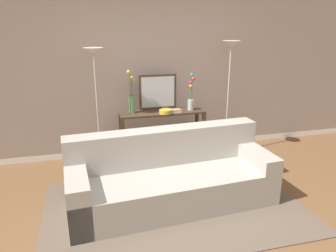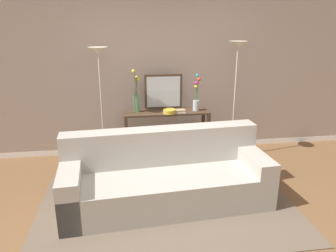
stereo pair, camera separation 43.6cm
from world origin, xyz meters
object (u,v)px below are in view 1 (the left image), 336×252
(book_row_under_console, at_px, (144,157))
(fruit_bowl, at_px, (166,111))
(floor_lamp_left, at_px, (95,76))
(console_table, at_px, (162,126))
(vase_short_flowers, at_px, (191,98))
(wall_mirror, at_px, (158,92))
(book_stack, at_px, (175,111))
(floor_lamp_right, at_px, (230,67))
(vase_tall_flowers, at_px, (132,98))
(couch, at_px, (171,179))

(book_row_under_console, bearing_deg, fruit_bowl, -20.11)
(fruit_bowl, bearing_deg, floor_lamp_left, 178.61)
(console_table, xyz_separation_m, vase_short_flowers, (0.47, -0.02, 0.44))
(floor_lamp_left, height_order, wall_mirror, floor_lamp_left)
(book_stack, bearing_deg, console_table, 154.17)
(floor_lamp_right, xyz_separation_m, book_stack, (-0.87, 0.01, -0.65))
(floor_lamp_left, relative_size, wall_mirror, 2.99)
(wall_mirror, xyz_separation_m, book_row_under_console, (-0.29, -0.16, -1.02))
(wall_mirror, height_order, vase_tall_flowers, vase_tall_flowers)
(vase_short_flowers, bearing_deg, floor_lamp_left, -176.71)
(couch, xyz_separation_m, floor_lamp_right, (1.26, 1.22, 1.15))
(floor_lamp_left, bearing_deg, floor_lamp_right, 0.00)
(console_table, bearing_deg, floor_lamp_left, -174.27)
(vase_short_flowers, bearing_deg, floor_lamp_right, -8.01)
(vase_tall_flowers, bearing_deg, vase_short_flowers, -3.45)
(floor_lamp_right, relative_size, book_row_under_console, 4.03)
(wall_mirror, xyz_separation_m, book_stack, (0.22, -0.26, -0.26))
(vase_tall_flowers, bearing_deg, book_stack, -11.52)
(fruit_bowl, bearing_deg, vase_short_flowers, 13.79)
(vase_short_flowers, height_order, book_row_under_console, vase_short_flowers)
(fruit_bowl, bearing_deg, console_table, 102.13)
(vase_short_flowers, height_order, fruit_bowl, vase_short_flowers)
(console_table, height_order, vase_tall_flowers, vase_tall_flowers)
(couch, bearing_deg, vase_short_flowers, 62.77)
(floor_lamp_left, bearing_deg, vase_tall_flowers, 14.92)
(console_table, xyz_separation_m, floor_lamp_right, (1.06, -0.10, 0.91))
(book_stack, bearing_deg, vase_short_flowers, 15.68)
(floor_lamp_right, relative_size, vase_short_flowers, 3.23)
(book_stack, xyz_separation_m, book_row_under_console, (-0.50, 0.09, -0.76))
(floor_lamp_right, relative_size, book_stack, 10.09)
(couch, distance_m, floor_lamp_left, 1.82)
(couch, height_order, console_table, couch)
(couch, height_order, book_row_under_console, couch)
(floor_lamp_left, bearing_deg, couch, -57.01)
(floor_lamp_left, xyz_separation_m, book_stack, (1.18, 0.01, -0.60))
(console_table, xyz_separation_m, floor_lamp_left, (-0.99, -0.10, 0.86))
(couch, distance_m, fruit_bowl, 1.32)
(vase_short_flowers, bearing_deg, console_table, 178.10)
(vase_tall_flowers, height_order, book_stack, vase_tall_flowers)
(floor_lamp_right, bearing_deg, book_stack, 179.59)
(floor_lamp_right, bearing_deg, vase_short_flowers, 171.99)
(floor_lamp_left, distance_m, vase_short_flowers, 1.52)
(book_stack, bearing_deg, vase_tall_flowers, 168.48)
(floor_lamp_right, height_order, wall_mirror, floor_lamp_right)
(couch, height_order, vase_tall_flowers, vase_tall_flowers)
(floor_lamp_right, relative_size, fruit_bowl, 9.48)
(floor_lamp_right, xyz_separation_m, wall_mirror, (-1.09, 0.26, -0.39))
(couch, distance_m, floor_lamp_right, 2.10)
(floor_lamp_left, relative_size, fruit_bowl, 9.16)
(vase_short_flowers, height_order, book_stack, vase_short_flowers)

